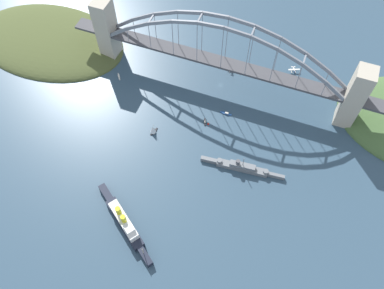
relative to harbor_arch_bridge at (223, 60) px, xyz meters
The scene contains 12 objects.
ground_plane 34.43m from the harbor_arch_bridge, ahead, with size 1400.00×1400.00×0.00m, color #334C60.
harbor_arch_bridge is the anchor object (origin of this frame).
headland_east_shore 193.75m from the harbor_arch_bridge, ahead, with size 169.83×109.74×20.29m.
ocean_liner 169.40m from the harbor_arch_bridge, 81.35° to the left, with size 68.17×49.91×20.81m.
naval_cruiser 101.03m from the harbor_arch_bridge, 119.27° to the left, with size 73.46×10.57×17.97m.
seaplane_taxiing_near_bridge 83.58m from the harbor_arch_bridge, 145.69° to the right, with size 11.49×8.32×5.11m.
seaplane_second_in_formation 39.53m from the harbor_arch_bridge, 100.10° to the right, with size 9.20×8.62×4.96m.
small_boat_0 49.24m from the harbor_arch_bridge, 117.00° to the left, with size 10.99×2.38×2.19m.
small_boat_2 108.04m from the harbor_arch_bridge, 15.11° to the left, with size 6.03×7.64×2.29m.
small_boat_3 58.98m from the harbor_arch_bridge, 90.99° to the left, with size 4.17×8.32×2.31m.
small_boat_4 90.75m from the harbor_arch_bridge, 62.45° to the left, with size 6.51×9.60×10.79m.
channel_marker_buoy 59.59m from the harbor_arch_bridge, 95.20° to the left, with size 2.20×2.20×2.75m.
Camera 1 is at (-64.46, 250.39, 300.04)m, focal length 36.69 mm.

